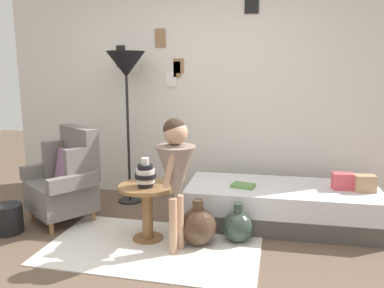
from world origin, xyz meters
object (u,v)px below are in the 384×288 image
floor_lamp (126,70)px  demijohn_far (238,226)px  side_table (147,201)px  vase_striped (145,175)px  armchair (67,179)px  magazine_basket (8,219)px  daybed (281,205)px  person_child (176,168)px  demijohn_near (198,226)px  book_on_daybed (243,186)px

floor_lamp → demijohn_far: (1.38, -0.83, -1.41)m
side_table → demijohn_far: bearing=9.8°
vase_striped → demijohn_far: 0.97m
armchair → floor_lamp: floor_lamp is taller
demijohn_far → magazine_basket: bearing=-172.4°
daybed → side_table: size_ratio=3.65×
side_table → person_child: person_child is taller
armchair → demijohn_near: size_ratio=2.29×
floor_lamp → demijohn_near: bearing=-43.1°
armchair → floor_lamp: 1.37m
demijohn_near → demijohn_far: 0.37m
vase_striped → demijohn_near: size_ratio=0.62×
demijohn_near → person_child: bearing=-129.5°
side_table → floor_lamp: size_ratio=0.30×
daybed → magazine_basket: size_ratio=6.86×
side_table → book_on_daybed: bearing=33.4°
daybed → person_child: bearing=-136.9°
daybed → magazine_basket: bearing=-162.8°
side_table → demijohn_near: bearing=0.2°
daybed → demijohn_far: (-0.39, -0.51, -0.06)m
demijohn_near → side_table: bearing=-179.8°
person_child → demijohn_far: size_ratio=3.20×
daybed → demijohn_near: (-0.73, -0.65, -0.03)m
side_table → demijohn_near: 0.51m
person_child → magazine_basket: bearing=179.0°
side_table → armchair: bearing=163.3°
demijohn_near → vase_striped: bearing=-174.5°
demijohn_near → magazine_basket: demijohn_near is taller
demijohn_near → demijohn_far: size_ratio=1.16×
armchair → book_on_daybed: armchair is taller
daybed → magazine_basket: 2.70m
armchair → magazine_basket: 0.66m
side_table → person_child: bearing=-29.3°
person_child → demijohn_far: person_child is taller
armchair → side_table: 1.03m
person_child → magazine_basket: 1.80m
floor_lamp → person_child: (0.88, -1.15, -0.80)m
armchair → side_table: size_ratio=1.84×
armchair → side_table: (0.98, -0.29, -0.07)m
vase_striped → armchair: bearing=161.1°
floor_lamp → demijohn_far: size_ratio=4.80×
daybed → person_child: person_child is taller
side_table → daybed: bearing=28.2°
book_on_daybed → magazine_basket: book_on_daybed is taller
daybed → floor_lamp: bearing=169.8°
daybed → side_table: side_table is taller
demijohn_near → magazine_basket: (-1.85, -0.15, -0.03)m
book_on_daybed → vase_striped: bearing=-144.4°
daybed → floor_lamp: size_ratio=1.09×
daybed → person_child: (-0.88, -0.83, 0.55)m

